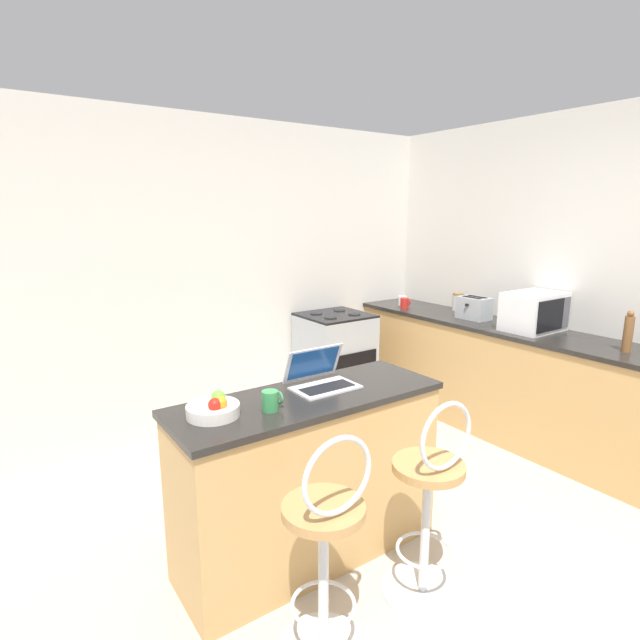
{
  "coord_description": "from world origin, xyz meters",
  "views": [
    {
      "loc": [
        -1.71,
        -1.2,
        1.84
      ],
      "look_at": [
        0.43,
        1.9,
        1.02
      ],
      "focal_mm": 28.0,
      "sensor_mm": 36.0,
      "label": 1
    }
  ],
  "objects_px": {
    "storage_jar": "(458,301)",
    "fruit_bowl": "(214,409)",
    "bar_stool_far": "(429,505)",
    "mug_green": "(271,401)",
    "mug_red": "(405,303)",
    "mug_white": "(403,301)",
    "microwave": "(534,312)",
    "laptop": "(320,377)",
    "bar_stool_near": "(326,554)",
    "pepper_mill": "(628,332)",
    "toaster": "(474,308)",
    "stove_range": "(335,362)"
  },
  "relations": [
    {
      "from": "bar_stool_near",
      "to": "pepper_mill",
      "type": "bearing_deg",
      "value": 0.92
    },
    {
      "from": "mug_white",
      "to": "laptop",
      "type": "bearing_deg",
      "value": -143.94
    },
    {
      "from": "bar_stool_far",
      "to": "storage_jar",
      "type": "distance_m",
      "value": 2.74
    },
    {
      "from": "storage_jar",
      "to": "pepper_mill",
      "type": "xyz_separation_m",
      "value": [
        -0.22,
        -1.62,
        0.05
      ]
    },
    {
      "from": "mug_white",
      "to": "bar_stool_far",
      "type": "bearing_deg",
      "value": -131.11
    },
    {
      "from": "mug_white",
      "to": "mug_green",
      "type": "xyz_separation_m",
      "value": [
        -2.43,
        -1.63,
        0.0
      ]
    },
    {
      "from": "microwave",
      "to": "storage_jar",
      "type": "relative_size",
      "value": 2.83
    },
    {
      "from": "microwave",
      "to": "fruit_bowl",
      "type": "bearing_deg",
      "value": -176.64
    },
    {
      "from": "pepper_mill",
      "to": "fruit_bowl",
      "type": "bearing_deg",
      "value": 168.31
    },
    {
      "from": "storage_jar",
      "to": "fruit_bowl",
      "type": "distance_m",
      "value": 3.11
    },
    {
      "from": "laptop",
      "to": "pepper_mill",
      "type": "relative_size",
      "value": 1.22
    },
    {
      "from": "mug_white",
      "to": "storage_jar",
      "type": "bearing_deg",
      "value": -63.07
    },
    {
      "from": "mug_green",
      "to": "mug_red",
      "type": "height_order",
      "value": "mug_red"
    },
    {
      "from": "bar_stool_far",
      "to": "pepper_mill",
      "type": "distance_m",
      "value": 1.99
    },
    {
      "from": "mug_white",
      "to": "mug_red",
      "type": "bearing_deg",
      "value": -124.96
    },
    {
      "from": "bar_stool_near",
      "to": "mug_red",
      "type": "relative_size",
      "value": 10.29
    },
    {
      "from": "bar_stool_far",
      "to": "stove_range",
      "type": "xyz_separation_m",
      "value": [
        1.05,
        2.17,
        -0.02
      ]
    },
    {
      "from": "pepper_mill",
      "to": "mug_red",
      "type": "bearing_deg",
      "value": 93.1
    },
    {
      "from": "storage_jar",
      "to": "pepper_mill",
      "type": "bearing_deg",
      "value": -97.67
    },
    {
      "from": "bar_stool_near",
      "to": "mug_white",
      "type": "distance_m",
      "value": 3.31
    },
    {
      "from": "bar_stool_near",
      "to": "storage_jar",
      "type": "bearing_deg",
      "value": 31.36
    },
    {
      "from": "toaster",
      "to": "mug_red",
      "type": "height_order",
      "value": "toaster"
    },
    {
      "from": "microwave",
      "to": "storage_jar",
      "type": "xyz_separation_m",
      "value": [
        0.16,
        0.89,
        -0.07
      ]
    },
    {
      "from": "stove_range",
      "to": "pepper_mill",
      "type": "relative_size",
      "value": 3.28
    },
    {
      "from": "bar_stool_far",
      "to": "pepper_mill",
      "type": "relative_size",
      "value": 3.63
    },
    {
      "from": "bar_stool_far",
      "to": "mug_red",
      "type": "xyz_separation_m",
      "value": [
        1.79,
        2.03,
        0.49
      ]
    },
    {
      "from": "microwave",
      "to": "storage_jar",
      "type": "bearing_deg",
      "value": 79.68
    },
    {
      "from": "storage_jar",
      "to": "mug_white",
      "type": "bearing_deg",
      "value": 116.93
    },
    {
      "from": "bar_stool_near",
      "to": "stove_range",
      "type": "xyz_separation_m",
      "value": [
        1.65,
        2.17,
        -0.02
      ]
    },
    {
      "from": "mug_green",
      "to": "mug_red",
      "type": "relative_size",
      "value": 0.97
    },
    {
      "from": "pepper_mill",
      "to": "mug_red",
      "type": "relative_size",
      "value": 2.83
    },
    {
      "from": "toaster",
      "to": "mug_green",
      "type": "bearing_deg",
      "value": -162.15
    },
    {
      "from": "bar_stool_far",
      "to": "mug_green",
      "type": "xyz_separation_m",
      "value": [
        -0.55,
        0.51,
        0.48
      ]
    },
    {
      "from": "bar_stool_far",
      "to": "mug_green",
      "type": "height_order",
      "value": "bar_stool_far"
    },
    {
      "from": "storage_jar",
      "to": "mug_red",
      "type": "distance_m",
      "value": 0.5
    },
    {
      "from": "toaster",
      "to": "mug_white",
      "type": "xyz_separation_m",
      "value": [
        -0.05,
        0.83,
        -0.05
      ]
    },
    {
      "from": "bar_stool_near",
      "to": "fruit_bowl",
      "type": "height_order",
      "value": "same"
    },
    {
      "from": "microwave",
      "to": "fruit_bowl",
      "type": "relative_size",
      "value": 1.94
    },
    {
      "from": "pepper_mill",
      "to": "mug_green",
      "type": "bearing_deg",
      "value": 169.11
    },
    {
      "from": "mug_red",
      "to": "bar_stool_far",
      "type": "bearing_deg",
      "value": -131.42
    },
    {
      "from": "laptop",
      "to": "microwave",
      "type": "relative_size",
      "value": 0.73
    },
    {
      "from": "pepper_mill",
      "to": "mug_red",
      "type": "distance_m",
      "value": 2.0
    },
    {
      "from": "mug_green",
      "to": "storage_jar",
      "type": "bearing_deg",
      "value": 23.16
    },
    {
      "from": "mug_green",
      "to": "microwave",
      "type": "bearing_deg",
      "value": 5.67
    },
    {
      "from": "mug_white",
      "to": "fruit_bowl",
      "type": "relative_size",
      "value": 0.4
    },
    {
      "from": "stove_range",
      "to": "mug_green",
      "type": "bearing_deg",
      "value": -134.07
    },
    {
      "from": "stove_range",
      "to": "mug_green",
      "type": "height_order",
      "value": "mug_green"
    },
    {
      "from": "mug_green",
      "to": "fruit_bowl",
      "type": "bearing_deg",
      "value": 160.61
    },
    {
      "from": "bar_stool_near",
      "to": "fruit_bowl",
      "type": "distance_m",
      "value": 0.79
    },
    {
      "from": "laptop",
      "to": "microwave",
      "type": "xyz_separation_m",
      "value": [
        2.13,
        0.11,
        0.1
      ]
    }
  ]
}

